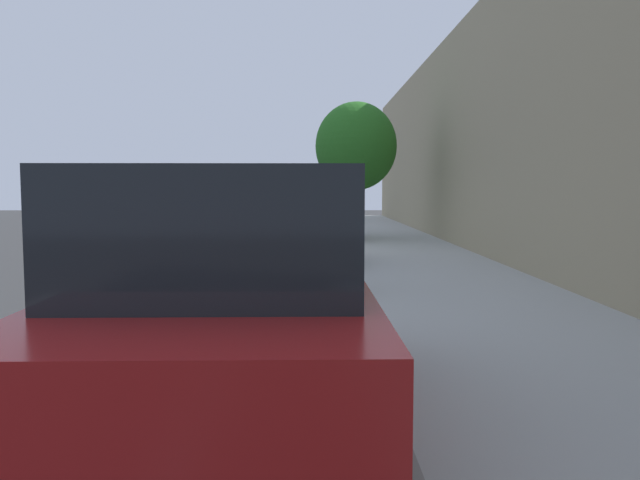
{
  "coord_description": "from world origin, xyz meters",
  "views": [
    {
      "loc": [
        1.09,
        -17.09,
        1.87
      ],
      "look_at": [
        1.22,
        -6.16,
        0.98
      ],
      "focal_mm": 36.14,
      "sensor_mm": 36.0,
      "label": 1
    }
  ],
  "objects_px": {
    "street_tree_mid_block": "(356,147)",
    "parked_sedan_dark_blue_second": "(291,235)",
    "parked_sedan_green_far": "(306,209)",
    "bicycle_at_curb": "(319,275)",
    "cyclist_with_backpack": "(333,235)",
    "parked_suv_red_nearest": "(232,302)",
    "parked_sedan_tan_mid": "(302,220)"
  },
  "relations": [
    {
      "from": "parked_sedan_tan_mid",
      "to": "parked_sedan_green_far",
      "type": "height_order",
      "value": "same"
    },
    {
      "from": "parked_sedan_green_far",
      "to": "bicycle_at_curb",
      "type": "distance_m",
      "value": 22.85
    },
    {
      "from": "parked_sedan_dark_blue_second",
      "to": "parked_suv_red_nearest",
      "type": "bearing_deg",
      "value": -90.43
    },
    {
      "from": "parked_suv_red_nearest",
      "to": "parked_sedan_green_far",
      "type": "bearing_deg",
      "value": 89.51
    },
    {
      "from": "parked_sedan_dark_blue_second",
      "to": "parked_sedan_tan_mid",
      "type": "xyz_separation_m",
      "value": [
        0.15,
        6.57,
        0.0
      ]
    },
    {
      "from": "parked_sedan_green_far",
      "to": "street_tree_mid_block",
      "type": "distance_m",
      "value": 12.63
    },
    {
      "from": "parked_sedan_green_far",
      "to": "parked_suv_red_nearest",
      "type": "bearing_deg",
      "value": -90.49
    },
    {
      "from": "parked_suv_red_nearest",
      "to": "cyclist_with_backpack",
      "type": "xyz_separation_m",
      "value": [
        0.93,
        5.72,
        0.07
      ]
    },
    {
      "from": "parked_suv_red_nearest",
      "to": "parked_sedan_dark_blue_second",
      "type": "height_order",
      "value": "parked_suv_red_nearest"
    },
    {
      "from": "parked_sedan_dark_blue_second",
      "to": "bicycle_at_curb",
      "type": "height_order",
      "value": "parked_sedan_dark_blue_second"
    },
    {
      "from": "parked_suv_red_nearest",
      "to": "parked_sedan_green_far",
      "type": "height_order",
      "value": "parked_suv_red_nearest"
    },
    {
      "from": "parked_sedan_green_far",
      "to": "street_tree_mid_block",
      "type": "bearing_deg",
      "value": -81.67
    },
    {
      "from": "parked_sedan_green_far",
      "to": "bicycle_at_curb",
      "type": "height_order",
      "value": "parked_sedan_green_far"
    },
    {
      "from": "parked_sedan_green_far",
      "to": "street_tree_mid_block",
      "type": "xyz_separation_m",
      "value": [
        1.8,
        -12.26,
        2.45
      ]
    },
    {
      "from": "street_tree_mid_block",
      "to": "parked_suv_red_nearest",
      "type": "bearing_deg",
      "value": -96.96
    },
    {
      "from": "cyclist_with_backpack",
      "to": "parked_suv_red_nearest",
      "type": "bearing_deg",
      "value": -99.2
    },
    {
      "from": "parked_sedan_dark_blue_second",
      "to": "parked_sedan_green_far",
      "type": "height_order",
      "value": "same"
    },
    {
      "from": "parked_suv_red_nearest",
      "to": "parked_sedan_tan_mid",
      "type": "height_order",
      "value": "parked_suv_red_nearest"
    },
    {
      "from": "parked_suv_red_nearest",
      "to": "parked_sedan_dark_blue_second",
      "type": "xyz_separation_m",
      "value": [
        0.08,
        10.54,
        -0.27
      ]
    },
    {
      "from": "parked_sedan_dark_blue_second",
      "to": "cyclist_with_backpack",
      "type": "height_order",
      "value": "cyclist_with_backpack"
    },
    {
      "from": "bicycle_at_curb",
      "to": "cyclist_with_backpack",
      "type": "xyz_separation_m",
      "value": [
        0.22,
        -0.44,
        0.71
      ]
    },
    {
      "from": "parked_sedan_dark_blue_second",
      "to": "street_tree_mid_block",
      "type": "bearing_deg",
      "value": 72.41
    },
    {
      "from": "parked_sedan_dark_blue_second",
      "to": "parked_sedan_tan_mid",
      "type": "relative_size",
      "value": 0.99
    },
    {
      "from": "cyclist_with_backpack",
      "to": "street_tree_mid_block",
      "type": "xyz_separation_m",
      "value": [
        1.11,
        11.01,
        2.1
      ]
    },
    {
      "from": "cyclist_with_backpack",
      "to": "parked_sedan_green_far",
      "type": "bearing_deg",
      "value": 91.68
    },
    {
      "from": "parked_sedan_tan_mid",
      "to": "parked_sedan_green_far",
      "type": "xyz_separation_m",
      "value": [
        0.02,
        11.89,
        0.0
      ]
    },
    {
      "from": "street_tree_mid_block",
      "to": "parked_sedan_dark_blue_second",
      "type": "bearing_deg",
      "value": -107.59
    },
    {
      "from": "bicycle_at_curb",
      "to": "cyclist_with_backpack",
      "type": "relative_size",
      "value": 0.73
    },
    {
      "from": "cyclist_with_backpack",
      "to": "street_tree_mid_block",
      "type": "distance_m",
      "value": 11.27
    },
    {
      "from": "parked_suv_red_nearest",
      "to": "parked_sedan_dark_blue_second",
      "type": "distance_m",
      "value": 10.55
    },
    {
      "from": "parked_sedan_green_far",
      "to": "cyclist_with_backpack",
      "type": "distance_m",
      "value": 23.29
    },
    {
      "from": "parked_sedan_tan_mid",
      "to": "street_tree_mid_block",
      "type": "height_order",
      "value": "street_tree_mid_block"
    }
  ]
}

